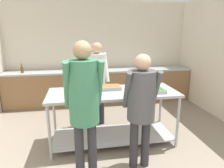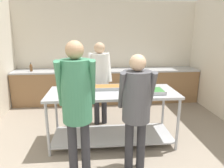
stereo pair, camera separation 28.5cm
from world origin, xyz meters
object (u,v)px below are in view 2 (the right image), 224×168
at_px(guest_serving_right, 77,98).
at_px(guest_serving_left, 136,102).
at_px(water_bottle, 31,67).
at_px(cook_behind_counter, 100,75).
at_px(serving_tray_vegetables, 107,88).
at_px(sauce_pan, 77,90).
at_px(plate_stack, 132,92).
at_px(serving_tray_roast, 152,91).

bearing_deg(guest_serving_right, guest_serving_left, 11.06).
height_order(guest_serving_right, water_bottle, guest_serving_right).
distance_m(guest_serving_left, guest_serving_right, 0.77).
bearing_deg(water_bottle, cook_behind_counter, -36.89).
bearing_deg(serving_tray_vegetables, guest_serving_right, -112.12).
xyz_separation_m(sauce_pan, plate_stack, (0.87, -0.12, -0.02)).
relative_size(guest_serving_left, cook_behind_counter, 0.96).
relative_size(guest_serving_right, cook_behind_counter, 1.06).
distance_m(plate_stack, guest_serving_right, 1.09).
relative_size(serving_tray_roast, cook_behind_counter, 0.22).
bearing_deg(water_bottle, sauce_pan, -56.84).
distance_m(sauce_pan, serving_tray_roast, 1.21).
distance_m(serving_tray_vegetables, plate_stack, 0.47).
height_order(serving_tray_vegetables, serving_tray_roast, same).
bearing_deg(guest_serving_right, serving_tray_vegetables, 67.88).
xyz_separation_m(serving_tray_vegetables, cook_behind_counter, (-0.10, 0.57, 0.10)).
distance_m(sauce_pan, guest_serving_left, 1.09).
bearing_deg(sauce_pan, serving_tray_roast, -5.99).
xyz_separation_m(sauce_pan, serving_tray_roast, (1.20, -0.13, -0.02)).
height_order(sauce_pan, serving_tray_vegetables, sauce_pan).
bearing_deg(guest_serving_right, water_bottle, 115.96).
bearing_deg(guest_serving_right, serving_tray_roast, 33.00).
xyz_separation_m(plate_stack, cook_behind_counter, (-0.48, 0.84, 0.10)).
xyz_separation_m(guest_serving_left, water_bottle, (-2.13, 2.70, 0.01)).
bearing_deg(plate_stack, cook_behind_counter, 119.72).
xyz_separation_m(serving_tray_roast, guest_serving_left, (-0.37, -0.58, 0.04)).
xyz_separation_m(sauce_pan, cook_behind_counter, (0.40, 0.72, 0.08)).
bearing_deg(sauce_pan, cook_behind_counter, 61.28).
bearing_deg(guest_serving_left, serving_tray_vegetables, 111.34).
height_order(serving_tray_vegetables, plate_stack, serving_tray_vegetables).
distance_m(guest_serving_left, water_bottle, 3.44).
distance_m(sauce_pan, serving_tray_vegetables, 0.52).
height_order(serving_tray_vegetables, cook_behind_counter, cook_behind_counter).
distance_m(guest_serving_right, cook_behind_counter, 1.61).
height_order(plate_stack, guest_serving_right, guest_serving_right).
relative_size(serving_tray_roast, water_bottle, 1.68).
relative_size(guest_serving_left, water_bottle, 7.30).
xyz_separation_m(guest_serving_left, cook_behind_counter, (-0.43, 1.43, 0.05)).
relative_size(plate_stack, guest_serving_right, 0.13).
bearing_deg(guest_serving_left, cook_behind_counter, 106.90).
height_order(plate_stack, cook_behind_counter, cook_behind_counter).
relative_size(serving_tray_vegetables, serving_tray_roast, 1.29).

